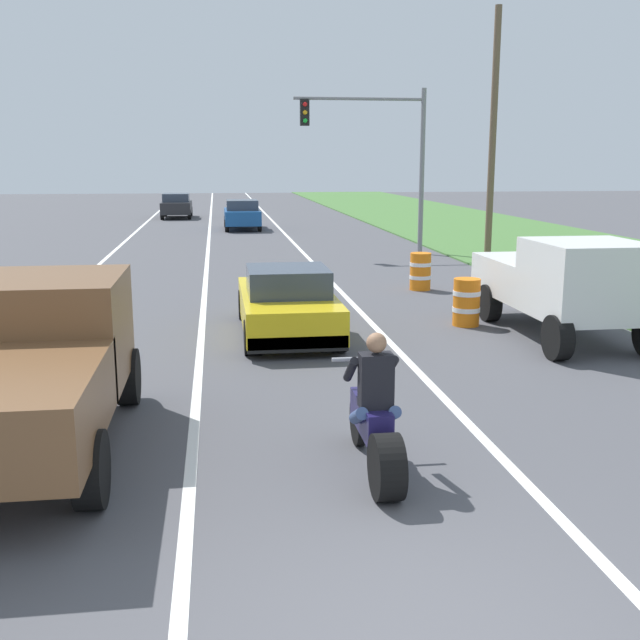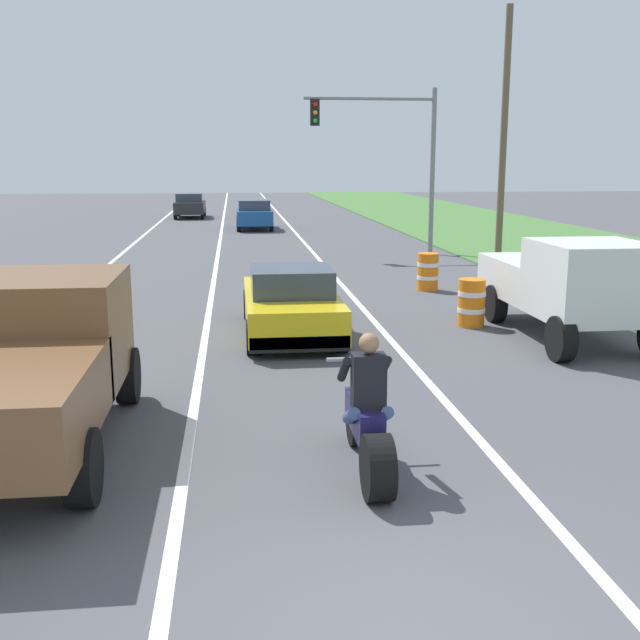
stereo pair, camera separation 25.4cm
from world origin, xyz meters
name	(u,v)px [view 1 (the left image)]	position (x,y,z in m)	size (l,w,h in m)	color
lane_stripe_left_solid	(92,270)	(-5.40, 20.00, 0.00)	(0.14, 120.00, 0.01)	white
lane_stripe_right_solid	(316,266)	(1.80, 20.00, 0.00)	(0.14, 120.00, 0.01)	white
lane_stripe_centre_dashed	(207,268)	(-1.80, 20.00, 0.00)	(0.14, 120.00, 0.01)	white
grass_verge_right	(604,260)	(11.92, 20.00, 0.03)	(10.00, 120.00, 0.06)	#477538
motorcycle_with_rider	(375,424)	(0.22, 3.06, 0.59)	(0.70, 2.21, 1.62)	black
sports_car_yellow	(287,304)	(-0.08, 10.13, 0.63)	(1.84, 4.30, 1.37)	yellow
pickup_truck_left_lane_brown	(32,362)	(-3.61, 4.29, 1.11)	(2.02, 4.80, 1.98)	brown
pickup_truck_right_shoulder_white	(563,281)	(5.27, 9.24, 1.11)	(2.02, 4.80, 1.98)	silver
traffic_light_mast_near	(383,144)	(4.62, 22.98, 4.01)	(4.83, 0.34, 6.00)	gray
utility_pole_roadside	(493,136)	(8.20, 21.43, 4.29)	(0.24, 0.24, 8.58)	brown
construction_barrel_nearest	(466,302)	(3.74, 10.47, 0.50)	(0.58, 0.58, 1.00)	orange
construction_barrel_mid	(420,271)	(3.97, 15.02, 0.50)	(0.58, 0.58, 1.00)	orange
distant_car_far_ahead	(242,214)	(-0.14, 34.31, 0.77)	(1.80, 4.00, 1.50)	#194C8C
distant_car_further_ahead	(177,205)	(-3.83, 42.82, 0.77)	(1.80, 4.00, 1.50)	#262628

